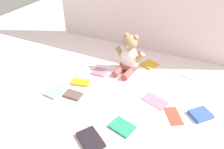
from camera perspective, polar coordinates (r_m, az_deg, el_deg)
The scene contains 15 objects.
ground_plane at distance 1.43m, azimuth 1.55°, elevation -1.19°, with size 3.20×3.20×0.00m, color silver.
backdrop_drape at distance 1.67m, azimuth 8.92°, elevation 18.03°, with size 1.47×0.03×0.73m, color silver.
teddy_bear at distance 1.47m, azimuth 4.37°, elevation 4.38°, with size 0.22×0.19×0.26m.
book_case_0 at distance 1.31m, azimuth -9.93°, elevation -5.14°, with size 0.07×0.10×0.01m, color brown.
book_case_1 at distance 1.58m, azimuth 9.52°, elevation 2.59°, with size 0.09×0.10×0.01m, color gold.
book_case_2 at distance 1.67m, azimuth 5.70°, elevation 4.91°, with size 0.07×0.12×0.02m, color red.
book_case_3 at distance 1.40m, azimuth -8.05°, elevation -1.98°, with size 0.07×0.11×0.01m, color orange.
book_case_4 at distance 1.54m, azimuth 18.30°, elevation 0.11°, with size 0.07×0.14×0.01m, color #9091A8.
book_case_5 at distance 1.28m, azimuth 11.06°, elevation -6.60°, with size 0.08×0.14×0.01m, color #AF6C85.
book_case_6 at distance 1.36m, azimuth -14.30°, elevation -4.14°, with size 0.09×0.12×0.01m, color #7FBDCB.
book_case_7 at distance 1.48m, azimuth -3.13°, elevation 0.66°, with size 0.09×0.09×0.01m, color #B0688B.
book_case_8 at distance 1.07m, azimuth -5.53°, elevation -16.30°, with size 0.09×0.13×0.02m, color black.
book_case_9 at distance 1.26m, azimuth 21.75°, elevation -9.47°, with size 0.09×0.10×0.02m, color blue.
book_case_10 at distance 1.12m, azimuth 2.62°, elevation -13.23°, with size 0.09×0.12×0.01m, color #278E65.
book_case_11 at distance 1.21m, azimuth 15.54°, elevation -10.13°, with size 0.07×0.13×0.01m, color red.
Camera 1 is at (0.47, -1.06, 0.84)m, focal length 35.68 mm.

